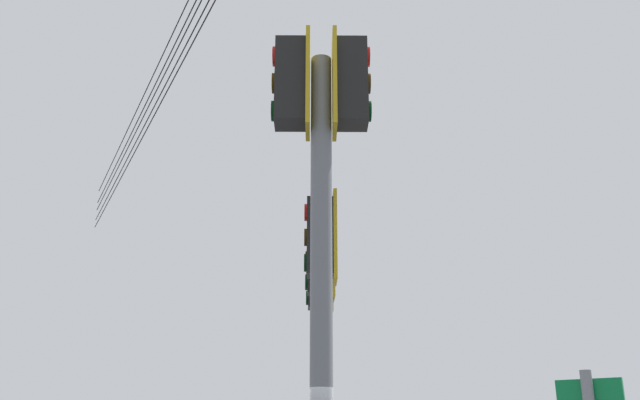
# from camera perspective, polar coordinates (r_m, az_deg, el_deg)

# --- Properties ---
(signal_mast_assembly) EXTENTS (4.24, 3.48, 5.90)m
(signal_mast_assembly) POSITION_cam_1_polar(r_m,az_deg,el_deg) (7.62, 0.09, -2.74)
(signal_mast_assembly) COLOR slate
(signal_mast_assembly) RESTS_ON ground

